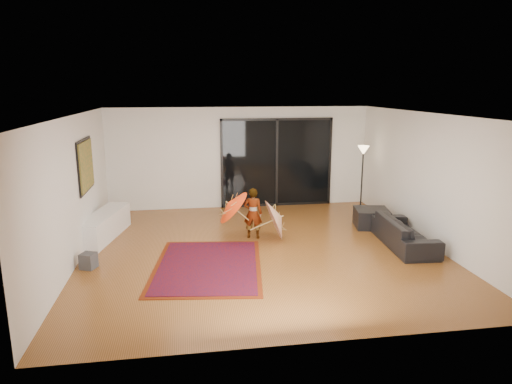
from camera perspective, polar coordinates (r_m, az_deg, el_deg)
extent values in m
plane|color=brown|center=(9.28, 0.67, -7.23)|extent=(7.00, 7.00, 0.00)
plane|color=white|center=(8.72, 0.72, 9.66)|extent=(7.00, 7.00, 0.00)
plane|color=silver|center=(12.31, -2.00, 4.29)|extent=(7.00, 0.00, 7.00)
plane|color=silver|center=(5.60, 6.66, -6.42)|extent=(7.00, 0.00, 7.00)
plane|color=silver|center=(9.02, -21.80, 0.17)|extent=(0.00, 7.00, 7.00)
plane|color=silver|center=(10.08, 20.73, 1.52)|extent=(0.00, 7.00, 7.00)
cube|color=black|center=(12.46, 2.60, 3.70)|extent=(3.00, 0.04, 2.40)
cube|color=black|center=(12.31, 2.67, 9.06)|extent=(3.06, 0.06, 0.06)
cube|color=black|center=(12.68, 2.56, -1.54)|extent=(3.06, 0.06, 0.06)
cube|color=black|center=(12.44, 2.61, 3.68)|extent=(0.06, 0.06, 2.40)
cube|color=black|center=(9.92, -20.56, 3.13)|extent=(0.02, 1.28, 1.08)
cube|color=#225730|center=(9.92, -20.45, 3.14)|extent=(0.03, 1.18, 0.98)
cube|color=white|center=(10.47, -18.44, -3.98)|extent=(0.90, 2.02, 0.55)
cube|color=#424244|center=(8.86, -20.22, -8.08)|extent=(0.32, 0.32, 0.28)
cube|color=#581B07|center=(8.50, -6.05, -9.19)|extent=(2.26, 2.91, 0.01)
cube|color=#64090D|center=(8.50, -6.05, -9.15)|extent=(2.08, 2.73, 0.02)
imported|color=black|center=(9.89, 18.08, -4.86)|extent=(0.91, 2.01, 0.57)
cube|color=black|center=(11.03, 14.24, -3.16)|extent=(0.88, 0.88, 0.43)
cylinder|color=black|center=(12.45, 12.90, -2.20)|extent=(0.30, 0.30, 0.03)
cylinder|color=black|center=(12.28, 13.08, 1.32)|extent=(0.04, 0.04, 1.59)
cone|color=#FFD899|center=(12.14, 13.28, 5.10)|extent=(0.30, 0.30, 0.23)
imported|color=#999999|center=(9.84, -0.38, -2.66)|extent=(0.46, 0.37, 1.11)
cone|color=#EB380C|center=(9.68, -3.57, -1.84)|extent=(0.69, 0.84, 0.74)
cylinder|color=#A38446|center=(9.77, -3.54, -3.74)|extent=(0.39, 0.02, 0.35)
cylinder|color=#A38446|center=(9.65, -3.57, -1.23)|extent=(0.05, 0.02, 0.05)
cone|color=white|center=(9.81, 3.22, -3.02)|extent=(0.51, 0.91, 0.92)
cylinder|color=#A38446|center=(9.92, 3.19, -5.07)|extent=(0.52, 0.02, 0.22)
cylinder|color=#A38446|center=(9.78, 3.23, -2.37)|extent=(0.06, 0.02, 0.04)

